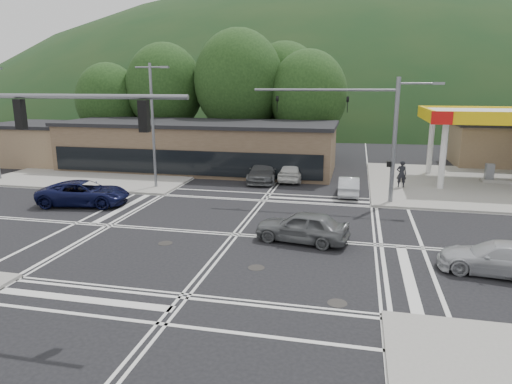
% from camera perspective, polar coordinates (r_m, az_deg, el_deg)
% --- Properties ---
extents(ground, '(120.00, 120.00, 0.00)m').
position_cam_1_polar(ground, '(23.65, -2.61, -5.35)').
color(ground, black).
rests_on(ground, ground).
extents(sidewalk_ne, '(16.00, 16.00, 0.15)m').
position_cam_1_polar(sidewalk_ne, '(38.47, 25.93, 0.78)').
color(sidewalk_ne, gray).
rests_on(sidewalk_ne, ground).
extents(sidewalk_nw, '(16.00, 16.00, 0.15)m').
position_cam_1_polar(sidewalk_nw, '(42.81, -16.95, 2.72)').
color(sidewalk_nw, gray).
rests_on(sidewalk_nw, ground).
extents(gas_station_canopy, '(12.32, 8.34, 5.75)m').
position_cam_1_polar(gas_station_canopy, '(39.28, 29.20, 8.01)').
color(gas_station_canopy, silver).
rests_on(gas_station_canopy, ground).
extents(convenience_store, '(10.00, 6.00, 3.80)m').
position_cam_1_polar(convenience_store, '(49.03, 29.25, 5.05)').
color(convenience_store, '#846B4F').
rests_on(convenience_store, ground).
extents(commercial_row, '(24.00, 8.00, 4.00)m').
position_cam_1_polar(commercial_row, '(41.41, -7.25, 5.55)').
color(commercial_row, brown).
rests_on(commercial_row, ground).
extents(commercial_nw, '(8.00, 7.00, 3.60)m').
position_cam_1_polar(commercial_nw, '(49.17, -25.18, 5.39)').
color(commercial_nw, '#846B4F').
rests_on(commercial_nw, ground).
extents(hill_north, '(252.00, 126.00, 140.00)m').
position_cam_1_polar(hill_north, '(112.02, 9.59, 9.37)').
color(hill_north, '#183719').
rests_on(hill_north, ground).
extents(tree_n_a, '(8.00, 8.00, 11.75)m').
position_cam_1_polar(tree_n_a, '(49.75, -11.34, 12.65)').
color(tree_n_a, '#382619').
rests_on(tree_n_a, ground).
extents(tree_n_b, '(9.00, 9.00, 12.98)m').
position_cam_1_polar(tree_n_b, '(47.13, -2.17, 13.66)').
color(tree_n_b, '#382619').
rests_on(tree_n_b, ground).
extents(tree_n_c, '(7.60, 7.60, 10.87)m').
position_cam_1_polar(tree_n_c, '(45.88, 6.52, 11.96)').
color(tree_n_c, '#382619').
rests_on(tree_n_c, ground).
extents(tree_n_d, '(6.80, 6.80, 9.76)m').
position_cam_1_polar(tree_n_d, '(51.60, -17.95, 10.84)').
color(tree_n_d, '#382619').
rests_on(tree_n_d, ground).
extents(tree_n_e, '(8.40, 8.40, 11.98)m').
position_cam_1_polar(tree_n_e, '(50.23, 3.56, 12.89)').
color(tree_n_e, '#382619').
rests_on(tree_n_e, ground).
extents(streetlight_nw, '(2.50, 0.25, 9.00)m').
position_cam_1_polar(streetlight_nw, '(33.89, -12.70, 8.79)').
color(streetlight_nw, slate).
rests_on(streetlight_nw, ground).
extents(signal_mast_ne, '(11.65, 0.30, 8.00)m').
position_cam_1_polar(signal_mast_ne, '(29.93, 14.63, 8.15)').
color(signal_mast_ne, slate).
rests_on(signal_mast_ne, ground).
extents(car_blue_west, '(5.98, 3.50, 1.56)m').
position_cam_1_polar(car_blue_west, '(31.09, -20.70, -0.13)').
color(car_blue_west, '#0B0F33').
rests_on(car_blue_west, ground).
extents(car_grey_center, '(4.80, 2.57, 1.55)m').
position_cam_1_polar(car_grey_center, '(22.50, 5.80, -4.31)').
color(car_grey_center, slate).
rests_on(car_grey_center, ground).
extents(car_silver_east, '(4.92, 2.59, 1.36)m').
position_cam_1_polar(car_silver_east, '(21.19, 28.09, -7.31)').
color(car_silver_east, '#B3B5BA').
rests_on(car_silver_east, ground).
extents(car_queue_a, '(1.46, 4.02, 1.32)m').
position_cam_1_polar(car_queue_a, '(32.36, 11.52, 0.76)').
color(car_queue_a, silver).
rests_on(car_queue_a, ground).
extents(car_queue_b, '(2.02, 4.60, 1.54)m').
position_cam_1_polar(car_queue_b, '(36.58, 4.61, 2.63)').
color(car_queue_b, white).
rests_on(car_queue_b, ground).
extents(car_northbound, '(2.61, 5.54, 1.56)m').
position_cam_1_polar(car_northbound, '(36.39, 0.95, 2.63)').
color(car_northbound, '#55585A').
rests_on(car_northbound, ground).
extents(pedestrian, '(0.73, 0.49, 1.97)m').
position_cam_1_polar(pedestrian, '(35.07, 17.73, 2.16)').
color(pedestrian, black).
rests_on(pedestrian, sidewalk_ne).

